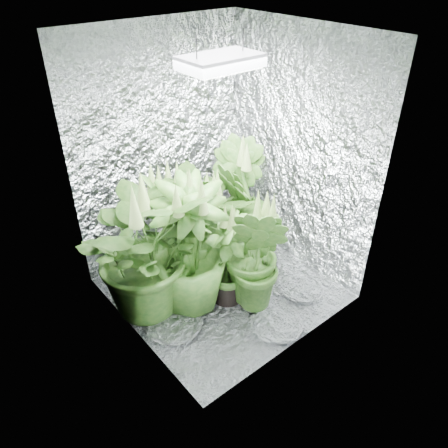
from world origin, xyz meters
TOP-DOWN VIEW (x-y plane):
  - ground at (0.00, 0.00)m, footprint 1.60×1.60m
  - walls at (0.00, 0.00)m, footprint 1.62×1.62m
  - ceiling at (0.00, 0.00)m, footprint 1.60×1.60m
  - grow_lamp at (0.00, 0.00)m, footprint 0.50×0.30m
  - plant_a at (-0.56, 0.17)m, footprint 1.17×1.17m
  - plant_b at (-0.22, 0.49)m, footprint 0.68×0.68m
  - plant_c at (0.46, 0.33)m, footprint 0.61×0.61m
  - plant_d at (-0.07, 0.28)m, footprint 0.76×0.76m
  - plant_e at (0.15, 0.25)m, footprint 1.02×1.02m
  - plant_f at (-0.04, -0.12)m, footprint 0.60×0.60m
  - plant_g at (0.09, -0.30)m, footprint 0.57×0.57m
  - plant_h at (-0.30, 0.01)m, footprint 0.78×0.78m
  - circulation_fan at (0.61, 0.61)m, footprint 0.18×0.29m
  - plant_label at (0.15, -0.32)m, footprint 0.05×0.04m

SIDE VIEW (x-z plane):
  - ground at x=0.00m, z-range 0.00..0.00m
  - circulation_fan at x=0.61m, z-range -0.03..0.32m
  - plant_label at x=0.15m, z-range 0.26..0.34m
  - plant_f at x=-0.04m, z-range -0.04..0.84m
  - plant_b at x=-0.22m, z-range -0.05..0.96m
  - plant_g at x=0.09m, z-range -0.03..0.96m
  - plant_e at x=0.15m, z-range -0.02..0.96m
  - plant_d at x=-0.07m, z-range -0.04..1.03m
  - plant_c at x=0.46m, z-range -0.04..1.09m
  - plant_h at x=-0.30m, z-range -0.04..1.12m
  - plant_a at x=-0.56m, z-range -0.03..1.15m
  - walls at x=0.00m, z-range 0.00..2.00m
  - grow_lamp at x=0.00m, z-range 1.72..1.94m
  - ceiling at x=0.00m, z-range 2.00..2.00m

